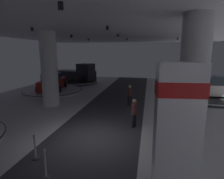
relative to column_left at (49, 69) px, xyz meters
The scene contains 17 objects.
ground 7.32m from the column_left, 45.03° to the right, with size 24.00×44.00×0.06m.
ceiling_with_spotlights 7.33m from the column_left, 45.03° to the right, with size 24.00×44.00×0.39m.
column_left is the anchor object (origin of this frame).
column_right 10.14m from the column_left, 26.97° to the right, with size 1.16×1.16×5.50m.
brand_sign_pylon 11.40m from the column_left, 45.36° to the right, with size 1.32×0.76×3.79m.
display_platform_deep_right 14.79m from the column_left, 39.81° to the left, with size 5.68×5.68×0.36m.
pickup_truck_deep_right 14.88m from the column_left, 40.66° to the left, with size 3.18×5.52×2.30m.
display_platform_far_right 13.41m from the column_left, 20.16° to the left, with size 5.95×5.95×0.26m.
display_car_far_right 13.29m from the column_left, 20.12° to the left, with size 4.35×2.50×1.71m.
display_platform_far_left 5.52m from the column_left, 117.14° to the left, with size 5.83×5.83×0.28m.
display_car_far_left 5.13m from the column_left, 117.23° to the left, with size 2.97×4.50×1.71m.
display_platform_deep_left 11.01m from the column_left, 102.63° to the left, with size 6.03×6.03×0.27m.
pickup_truck_deep_left 10.68m from the column_left, 101.05° to the left, with size 5.63×3.56×2.30m.
visitor_walking_near 6.26m from the column_left, 11.10° to the left, with size 0.32×0.32×1.59m.
visitor_walking_far 7.46m from the column_left, 25.18° to the right, with size 0.32×0.32×1.59m.
stanchion_a 7.91m from the column_left, 65.59° to the right, with size 0.28×0.28×1.01m.
stanchion_b 9.12m from the column_left, 62.30° to the right, with size 0.28×0.28×1.01m.
Camera 1 is at (2.47, -7.90, 4.02)m, focal length 30.06 mm.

